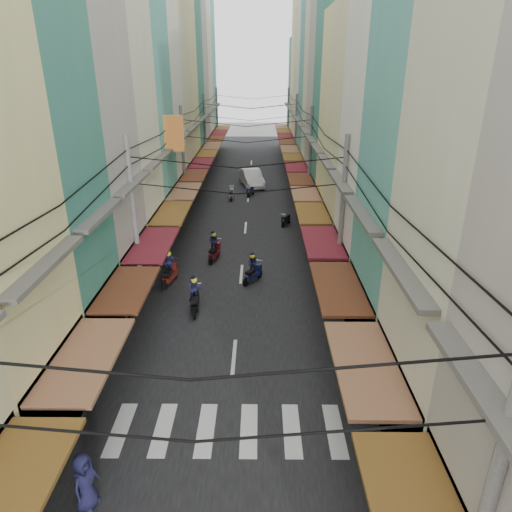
# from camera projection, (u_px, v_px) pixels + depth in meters

# --- Properties ---
(ground) EXTENTS (160.00, 160.00, 0.00)m
(ground) POSITION_uv_depth(u_px,v_px,m) (236.00, 331.00, 20.40)
(ground) COLOR slate
(ground) RESTS_ON ground
(road) EXTENTS (10.00, 80.00, 0.02)m
(road) POSITION_uv_depth(u_px,v_px,m) (248.00, 205.00, 38.83)
(road) COLOR black
(road) RESTS_ON ground
(sidewalk_left) EXTENTS (3.00, 80.00, 0.06)m
(sidewalk_left) POSITION_uv_depth(u_px,v_px,m) (172.00, 204.00, 38.87)
(sidewalk_left) COLOR gray
(sidewalk_left) RESTS_ON ground
(sidewalk_right) EXTENTS (3.00, 80.00, 0.06)m
(sidewalk_right) POSITION_uv_depth(u_px,v_px,m) (324.00, 204.00, 38.77)
(sidewalk_right) COLOR gray
(sidewalk_right) RESTS_ON ground
(crosswalk) EXTENTS (7.55, 2.40, 0.01)m
(crosswalk) POSITION_uv_depth(u_px,v_px,m) (227.00, 430.00, 14.85)
(crosswalk) COLOR silver
(crosswalk) RESTS_ON ground
(building_row_left) EXTENTS (7.80, 67.67, 23.70)m
(building_row_left) POSITION_uv_depth(u_px,v_px,m) (133.00, 84.00, 31.94)
(building_row_left) COLOR silver
(building_row_left) RESTS_ON ground
(building_row_right) EXTENTS (7.80, 68.98, 22.59)m
(building_row_right) POSITION_uv_depth(u_px,v_px,m) (358.00, 89.00, 31.85)
(building_row_right) COLOR #387C6B
(building_row_right) RESTS_ON ground
(utility_poles) EXTENTS (10.20, 66.13, 8.20)m
(utility_poles) POSITION_uv_depth(u_px,v_px,m) (245.00, 134.00, 31.68)
(utility_poles) COLOR gray
(utility_poles) RESTS_ON ground
(white_car) EXTENTS (6.04, 3.39, 2.01)m
(white_car) POSITION_uv_depth(u_px,v_px,m) (252.00, 186.00, 44.81)
(white_car) COLOR silver
(white_car) RESTS_ON ground
(bicycle) EXTENTS (1.76, 1.11, 1.13)m
(bicycle) POSITION_uv_depth(u_px,v_px,m) (395.00, 315.00, 21.68)
(bicycle) COLOR black
(bicycle) RESTS_ON ground
(moving_scooters) EXTENTS (7.23, 22.79, 1.99)m
(moving_scooters) POSITION_uv_depth(u_px,v_px,m) (218.00, 253.00, 27.43)
(moving_scooters) COLOR black
(moving_scooters) RESTS_ON ground
(parked_scooters) EXTENTS (12.91, 14.28, 1.01)m
(parked_scooters) POSITION_uv_depth(u_px,v_px,m) (340.00, 365.00, 17.30)
(parked_scooters) COLOR black
(parked_scooters) RESTS_ON ground
(pedestrians) EXTENTS (12.70, 25.13, 2.26)m
(pedestrians) POSITION_uv_depth(u_px,v_px,m) (153.00, 286.00, 22.21)
(pedestrians) COLOR black
(pedestrians) RESTS_ON ground
(market_umbrella) EXTENTS (2.24, 2.24, 2.36)m
(market_umbrella) POSITION_uv_depth(u_px,v_px,m) (410.00, 323.00, 17.03)
(market_umbrella) COLOR #B2B2B7
(market_umbrella) RESTS_ON ground
(traffic_sign) EXTENTS (0.10, 0.62, 2.81)m
(traffic_sign) POSITION_uv_depth(u_px,v_px,m) (389.00, 335.00, 16.36)
(traffic_sign) COLOR gray
(traffic_sign) RESTS_ON ground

